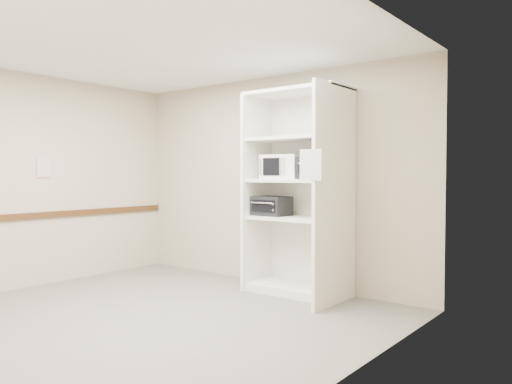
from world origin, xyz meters
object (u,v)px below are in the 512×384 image
Objects in this scene: shelving_unit at (301,199)px; toaster_oven_upper at (320,168)px; microwave at (284,167)px; toaster_oven_lower at (272,206)px.

shelving_unit reaches higher than toaster_oven_upper.
microwave reaches higher than toaster_oven_upper.
shelving_unit reaches higher than toaster_oven_lower.
toaster_oven_upper is at bearing -6.64° from microwave.
microwave is 0.51m from toaster_oven_lower.
shelving_unit is at bearing 166.68° from toaster_oven_upper.
toaster_oven_lower is (-0.69, -0.00, -0.46)m from toaster_oven_upper.
microwave is at bearing 8.50° from toaster_oven_lower.
shelving_unit is 0.45m from microwave.
microwave reaches higher than toaster_oven_lower.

